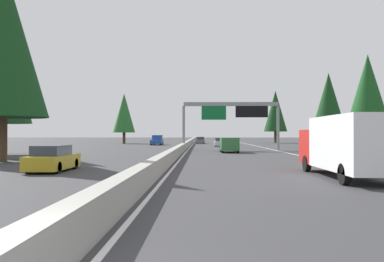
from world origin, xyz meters
The scene contains 16 objects.
ground_plane centered at (60.00, 0.00, 0.00)m, with size 320.00×320.00×0.00m, color #38383A.
median_barrier centered at (80.00, 0.30, 0.45)m, with size 180.00×0.56×0.90m, color #9E9B93.
shoulder_stripe_right centered at (70.00, -11.52, 0.01)m, with size 160.00×0.16×0.01m, color silver.
shoulder_stripe_median centered at (70.00, -0.25, 0.01)m, with size 160.00×0.16×0.01m, color silver.
sign_gantry_overhead centered at (47.18, -6.04, 4.98)m, with size 0.50×12.68×6.26m.
box_truck_far_center centered at (14.86, -8.98, 1.61)m, with size 8.50×2.40×2.95m.
minivan_distant_b centered at (41.01, -5.20, 0.95)m, with size 5.00×1.95×1.69m.
sedan_mid_center centered at (62.96, -5.16, 0.68)m, with size 4.40×1.80×1.47m.
sedan_far_right centered at (79.91, -1.85, 0.68)m, with size 4.40×1.80×1.47m.
oncoming_near centered at (17.94, 6.43, 0.68)m, with size 4.40×1.80×1.47m.
oncoming_far centered at (70.49, 6.40, 0.91)m, with size 5.60×2.00×1.86m.
conifer_right_near centered at (39.26, -20.26, 6.60)m, with size 4.78×4.78×10.86m.
conifer_right_mid centered at (58.57, -22.21, 7.18)m, with size 5.20×5.20×11.82m.
conifer_right_far centered at (86.22, -19.02, 7.31)m, with size 5.29×5.29×12.02m.
conifer_left_foreground centered at (25.46, 13.20, 9.36)m, with size 6.77×6.77×15.38m.
conifer_left_mid centered at (81.12, 14.84, 6.65)m, with size 4.81×4.81×10.94m.
Camera 1 is at (-4.17, -2.00, 2.12)m, focal length 36.79 mm.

